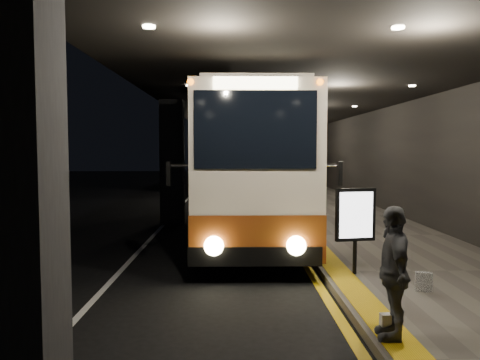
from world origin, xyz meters
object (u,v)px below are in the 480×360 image
object	(u,v)px
passenger_waiting_grey	(393,272)
bag_polka	(424,282)
stanchion_post	(323,236)
coach_third	(238,160)
coach_main	(246,171)
bag_plain	(388,324)
coach_second	(239,164)
info_sign	(355,216)
passenger_boarding	(315,212)

from	to	relation	value
passenger_waiting_grey	bag_polka	size ratio (longest dim) A/B	5.22
bag_polka	stanchion_post	bearing A→B (deg)	116.70
coach_third	bag_polka	xyz separation A→B (m)	(2.93, -35.96, -1.33)
coach_main	bag_plain	world-z (taller)	coach_main
coach_second	coach_third	xyz separation A→B (m)	(0.06, 12.09, -0.03)
coach_second	stanchion_post	xyz separation A→B (m)	(1.68, -21.26, -1.02)
coach_main	stanchion_post	size ratio (longest dim) A/B	12.60
coach_third	bag_plain	size ratio (longest dim) A/B	40.50
coach_third	coach_second	bearing A→B (deg)	-87.04
coach_third	bag_plain	distance (m)	37.91
bag_plain	passenger_waiting_grey	bearing A→B (deg)	-90.00
bag_polka	coach_third	bearing A→B (deg)	94.65
coach_second	bag_polka	world-z (taller)	coach_second
coach_main	coach_second	size ratio (longest dim) A/B	1.16
coach_main	coach_third	distance (m)	28.70
passenger_waiting_grey	info_sign	size ratio (longest dim) A/B	1.02
coach_second	info_sign	size ratio (longest dim) A/B	6.45
passenger_boarding	bag_plain	bearing A→B (deg)	176.35
coach_main	info_sign	distance (m)	6.45
coach_third	passenger_waiting_grey	size ratio (longest dim) A/B	6.22
coach_third	passenger_boarding	world-z (taller)	coach_third
coach_third	bag_polka	world-z (taller)	coach_third
info_sign	coach_third	bearing A→B (deg)	83.25
coach_second	passenger_boarding	world-z (taller)	coach_second
passenger_waiting_grey	stanchion_post	xyz separation A→B (m)	(-0.05, 4.64, -0.37)
coach_second	info_sign	world-z (taller)	coach_second
info_sign	coach_main	bearing A→B (deg)	98.42
coach_main	coach_third	size ratio (longest dim) A/B	1.18
stanchion_post	bag_polka	bearing A→B (deg)	-63.30
coach_second	info_sign	distance (m)	22.79
passenger_boarding	info_sign	xyz separation A→B (m)	(0.33, -2.70, 0.26)
passenger_waiting_grey	stanchion_post	bearing A→B (deg)	-171.69
info_sign	coach_second	bearing A→B (deg)	85.14
info_sign	passenger_waiting_grey	bearing A→B (deg)	-105.93
coach_main	passenger_boarding	distance (m)	3.89
bag_plain	info_sign	size ratio (longest dim) A/B	0.16
coach_main	info_sign	size ratio (longest dim) A/B	7.50
passenger_waiting_grey	bag_plain	bearing A→B (deg)	-172.31
passenger_boarding	passenger_waiting_grey	xyz separation A→B (m)	(0.00, -5.91, -0.02)
passenger_boarding	coach_main	bearing A→B (deg)	23.03
bag_polka	bag_plain	bearing A→B (deg)	-123.63
stanchion_post	passenger_waiting_grey	bearing A→B (deg)	-89.38
passenger_waiting_grey	passenger_boarding	bearing A→B (deg)	-172.31
passenger_boarding	bag_plain	world-z (taller)	passenger_boarding
coach_third	bag_plain	xyz separation A→B (m)	(1.67, -37.85, -1.37)
passenger_boarding	coach_second	bearing A→B (deg)	1.28
coach_third	stanchion_post	world-z (taller)	coach_third
bag_plain	passenger_boarding	bearing A→B (deg)	90.00
passenger_boarding	bag_polka	distance (m)	4.13
coach_second	passenger_boarding	bearing A→B (deg)	-86.21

